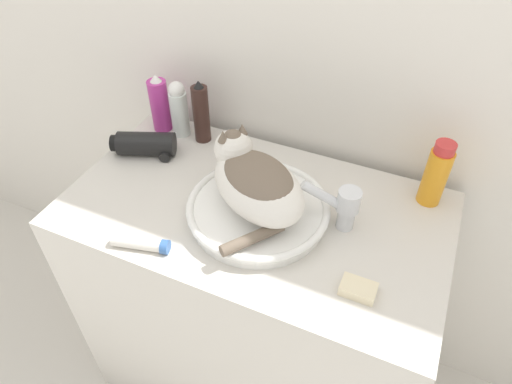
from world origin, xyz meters
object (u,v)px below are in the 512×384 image
at_px(cream_tube, 142,244).
at_px(lotion_bottle_white, 179,109).
at_px(hairspray_can_black, 201,113).
at_px(shampoo_bottle_tall, 436,174).
at_px(soap_bar, 358,289).
at_px(cat, 255,180).
at_px(hair_dryer, 147,144).
at_px(faucet, 343,205).
at_px(spray_bottle_trigger, 160,104).

bearing_deg(cream_tube, lotion_bottle_white, 109.49).
height_order(hairspray_can_black, shampoo_bottle_tall, hairspray_can_black).
xyz_separation_m(hairspray_can_black, cream_tube, (0.08, -0.46, -0.08)).
bearing_deg(cream_tube, soap_bar, 9.64).
bearing_deg(cat, hairspray_can_black, -6.69).
bearing_deg(hair_dryer, lotion_bottle_white, -128.38).
bearing_deg(soap_bar, cream_tube, -170.36).
distance_m(shampoo_bottle_tall, cream_tube, 0.76).
relative_size(lotion_bottle_white, shampoo_bottle_tall, 0.97).
bearing_deg(lotion_bottle_white, soap_bar, -28.82).
relative_size(faucet, shampoo_bottle_tall, 0.79).
xyz_separation_m(cat, shampoo_bottle_tall, (0.41, 0.24, -0.03)).
relative_size(cat, hair_dryer, 1.78).
bearing_deg(hair_dryer, faucet, 152.66).
bearing_deg(hair_dryer, soap_bar, 139.47).
distance_m(faucet, spray_bottle_trigger, 0.68).
distance_m(cat, soap_bar, 0.35).
height_order(cat, hair_dryer, cat).
height_order(spray_bottle_trigger, hairspray_can_black, hairspray_can_black).
relative_size(hairspray_can_black, shampoo_bottle_tall, 1.09).
height_order(cat, soap_bar, cat).
xyz_separation_m(cat, cream_tube, (-0.20, -0.22, -0.10)).
bearing_deg(cat, cream_tube, 80.50).
height_order(hairspray_can_black, lotion_bottle_white, hairspray_can_black).
bearing_deg(shampoo_bottle_tall, cat, -149.53).
xyz_separation_m(spray_bottle_trigger, hair_dryer, (0.03, -0.13, -0.05)).
xyz_separation_m(faucet, hair_dryer, (-0.62, 0.06, -0.04)).
bearing_deg(cat, lotion_bottle_white, -0.07).
bearing_deg(shampoo_bottle_tall, spray_bottle_trigger, 180.00).
distance_m(cream_tube, soap_bar, 0.52).
height_order(hair_dryer, soap_bar, hair_dryer).
height_order(faucet, shampoo_bottle_tall, shampoo_bottle_tall).
height_order(cat, lotion_bottle_white, cat).
relative_size(spray_bottle_trigger, lotion_bottle_white, 1.05).
bearing_deg(spray_bottle_trigger, lotion_bottle_white, 0.00).
relative_size(faucet, lotion_bottle_white, 0.82).
bearing_deg(hair_dryer, shampoo_bottle_tall, 167.25).
bearing_deg(hair_dryer, spray_bottle_trigger, -98.85).
bearing_deg(cat, soap_bar, -169.85).
xyz_separation_m(cat, faucet, (0.22, 0.05, -0.05)).
xyz_separation_m(cat, soap_bar, (0.31, -0.13, -0.11)).
xyz_separation_m(spray_bottle_trigger, lotion_bottle_white, (0.07, 0.00, 0.00)).
xyz_separation_m(lotion_bottle_white, cream_tube, (0.16, -0.46, -0.08)).
xyz_separation_m(cat, hair_dryer, (-0.40, 0.11, -0.08)).
bearing_deg(faucet, spray_bottle_trigger, -31.52).
relative_size(hair_dryer, soap_bar, 2.51).
height_order(cat, cream_tube, cat).
bearing_deg(hairspray_can_black, hair_dryer, -131.25).
height_order(cream_tube, hair_dryer, hair_dryer).
height_order(cat, hairspray_can_black, cat).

